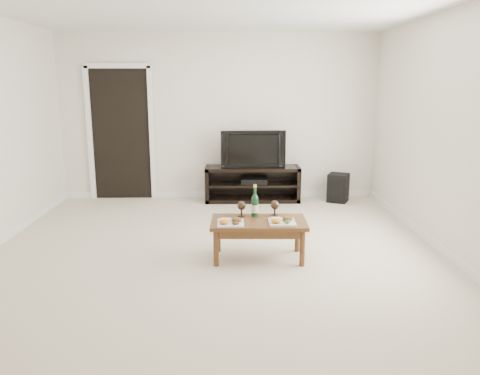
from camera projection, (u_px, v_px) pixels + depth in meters
name	position (u px, v px, depth m)	size (l,w,h in m)	color
floor	(214.00, 258.00, 5.00)	(5.50, 5.50, 0.00)	beige
back_wall	(219.00, 117.00, 7.41)	(5.00, 0.04, 2.60)	silver
doorway	(121.00, 135.00, 7.41)	(0.90, 0.02, 2.05)	black
media_console	(252.00, 184.00, 7.38)	(1.48, 0.45, 0.55)	black
television	(253.00, 148.00, 7.26)	(1.00, 0.13, 0.57)	black
av_receiver	(254.00, 181.00, 7.36)	(0.40, 0.30, 0.08)	black
subwoofer	(338.00, 188.00, 7.34)	(0.30, 0.30, 0.45)	black
coffee_table	(258.00, 239.00, 4.96)	(1.00, 0.54, 0.42)	brown
plate_left	(231.00, 221.00, 4.78)	(0.27, 0.27, 0.07)	white
plate_right	(282.00, 220.00, 4.81)	(0.27, 0.27, 0.07)	white
wine_bottle	(255.00, 201.00, 5.03)	(0.07, 0.07, 0.35)	#103D1F
goblet_left	(241.00, 209.00, 5.05)	(0.09, 0.09, 0.17)	#34271C
goblet_right	(275.00, 208.00, 5.07)	(0.09, 0.09, 0.17)	#34271C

